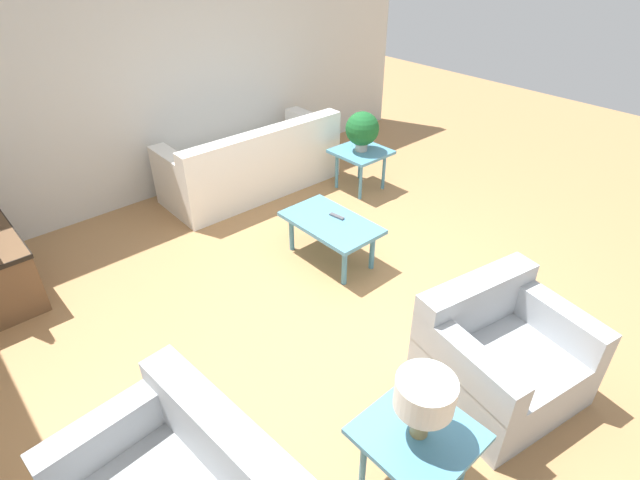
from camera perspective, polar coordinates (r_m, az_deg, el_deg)
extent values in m
plane|color=#A87A4C|center=(4.50, 4.38, -6.64)|extent=(14.00, 14.00, 0.00)
cube|color=silver|center=(6.16, -16.83, 17.54)|extent=(0.12, 7.20, 2.70)
cube|color=white|center=(6.24, -7.81, 7.74)|extent=(0.90, 2.15, 0.45)
cube|color=white|center=(5.81, -6.23, 10.48)|extent=(0.23, 2.14, 0.40)
cube|color=white|center=(6.63, -0.96, 12.94)|extent=(0.87, 0.21, 0.26)
cube|color=white|center=(5.68, -16.23, 7.98)|extent=(0.87, 0.21, 0.26)
cube|color=#A8ADB2|center=(3.81, 19.97, -13.87)|extent=(1.03, 1.12, 0.41)
cube|color=#A8ADB2|center=(3.69, 17.35, -6.65)|extent=(0.38, 0.99, 0.38)
cube|color=#A8ADB2|center=(3.34, 16.35, -13.02)|extent=(0.88, 0.32, 0.24)
cube|color=#A8ADB2|center=(3.86, 24.90, -7.79)|extent=(0.88, 0.32, 0.24)
cube|color=#A8ADB2|center=(2.78, -10.10, -22.37)|extent=(1.37, 0.30, 0.38)
cube|color=#A8ADB2|center=(3.11, -22.27, -19.10)|extent=(0.22, 0.87, 0.24)
cube|color=teal|center=(4.75, 1.27, 1.99)|extent=(0.95, 0.56, 0.04)
cylinder|color=teal|center=(4.76, 5.98, -1.25)|extent=(0.05, 0.05, 0.39)
cylinder|color=teal|center=(5.21, -0.12, 2.27)|extent=(0.05, 0.05, 0.39)
cylinder|color=teal|center=(4.54, 2.80, -3.01)|extent=(0.05, 0.05, 0.39)
cylinder|color=teal|center=(5.01, -3.27, 0.82)|extent=(0.05, 0.05, 0.39)
cube|color=teal|center=(6.10, 4.72, 10.02)|extent=(0.60, 0.60, 0.04)
cylinder|color=teal|center=(6.22, 7.30, 7.78)|extent=(0.04, 0.04, 0.47)
cylinder|color=teal|center=(6.47, 4.58, 8.98)|extent=(0.04, 0.04, 0.47)
cylinder|color=teal|center=(5.94, 4.65, 6.70)|extent=(0.04, 0.04, 0.47)
cylinder|color=teal|center=(6.20, 1.93, 7.97)|extent=(0.04, 0.04, 0.47)
cube|color=teal|center=(2.99, 11.15, -20.95)|extent=(0.60, 0.60, 0.04)
cylinder|color=teal|center=(3.24, 16.13, -23.37)|extent=(0.04, 0.04, 0.47)
cylinder|color=teal|center=(3.36, 10.11, -19.50)|extent=(0.04, 0.04, 0.47)
cylinder|color=teal|center=(3.16, 4.98, -23.66)|extent=(0.04, 0.04, 0.47)
cylinder|color=#B2ADA3|center=(6.07, 4.75, 10.62)|extent=(0.14, 0.14, 0.10)
sphere|color=#195B28|center=(5.99, 4.85, 12.56)|extent=(0.40, 0.40, 0.40)
cylinder|color=#997F4C|center=(2.88, 11.45, -19.41)|extent=(0.10, 0.10, 0.23)
cylinder|color=white|center=(2.73, 11.93, -16.80)|extent=(0.32, 0.32, 0.18)
cube|color=#4C4C51|center=(4.80, 1.94, 2.72)|extent=(0.16, 0.06, 0.02)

